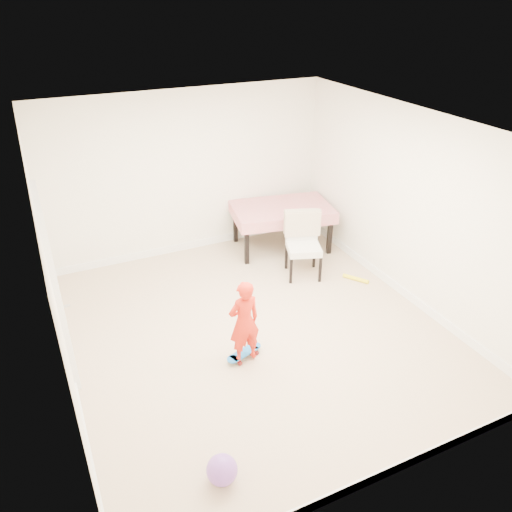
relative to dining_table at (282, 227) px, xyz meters
name	(u,v)px	position (x,y,z in m)	size (l,w,h in m)	color
ground	(256,329)	(-1.36, -1.89, -0.37)	(5.00, 5.00, 0.00)	tan
ceiling	(255,129)	(-1.36, -1.89, 2.21)	(4.50, 5.00, 0.04)	white
wall_back	(188,174)	(-1.36, 0.59, 0.93)	(4.50, 0.04, 2.60)	white
wall_front	(392,370)	(-1.36, -4.37, 0.93)	(4.50, 0.04, 2.60)	white
wall_left	(53,281)	(-3.59, -1.89, 0.93)	(0.04, 5.00, 2.60)	white
wall_right	(407,207)	(0.87, -1.89, 0.93)	(0.04, 5.00, 2.60)	white
door	(56,290)	(-3.58, -1.59, 0.66)	(0.10, 0.94, 2.11)	white
baseboard_back	(193,245)	(-1.36, 0.60, -0.31)	(4.50, 0.02, 0.12)	white
baseboard_front	(374,478)	(-1.36, -4.38, -0.31)	(4.50, 0.02, 0.12)	white
baseboard_left	(74,376)	(-3.60, -1.89, -0.31)	(0.02, 5.00, 0.12)	white
baseboard_right	(395,286)	(0.88, -1.89, -0.31)	(0.02, 5.00, 0.12)	white
dining_table	(282,227)	(0.00, 0.00, 0.00)	(1.58, 0.99, 0.74)	#AA1909
dining_chair	(304,246)	(-0.13, -0.95, 0.12)	(0.54, 0.62, 0.99)	white
skateboard	(244,354)	(-1.71, -2.33, -0.33)	(0.50, 0.18, 0.07)	blue
child	(244,324)	(-1.73, -2.39, 0.16)	(0.38, 0.25, 1.05)	red
balloon	(222,470)	(-2.57, -3.79, -0.23)	(0.28, 0.28, 0.28)	purple
foam_toy	(356,279)	(0.51, -1.44, -0.34)	(0.06, 0.06, 0.40)	yellow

